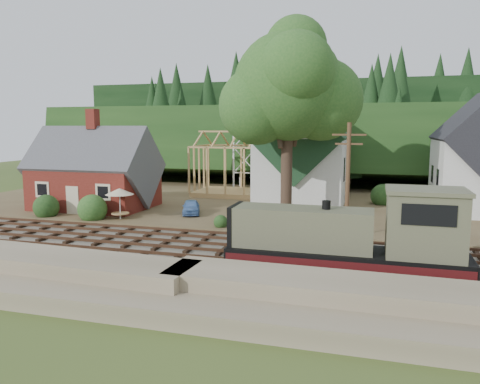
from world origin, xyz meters
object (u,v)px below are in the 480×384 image
(locomotive, at_px, (354,241))
(car_green, at_px, (47,193))
(car_blue, at_px, (191,207))
(patio_set, at_px, (120,193))

(locomotive, height_order, car_green, locomotive)
(locomotive, distance_m, car_blue, 19.44)
(car_blue, height_order, patio_set, patio_set)
(car_blue, distance_m, patio_set, 6.12)
(locomotive, xyz_separation_m, car_blue, (-14.12, 13.31, -1.17))
(car_green, bearing_deg, locomotive, -140.62)
(car_green, relative_size, patio_set, 1.51)
(car_green, height_order, patio_set, patio_set)
(car_blue, bearing_deg, locomotive, -63.83)
(car_green, bearing_deg, car_blue, -123.84)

